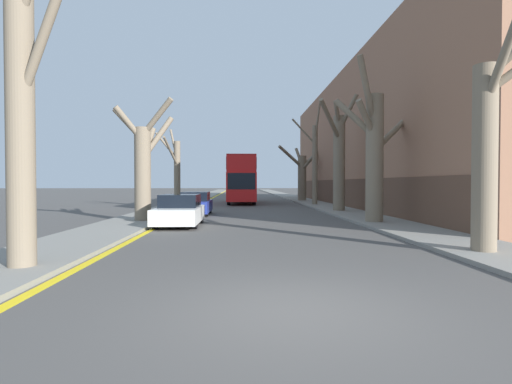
% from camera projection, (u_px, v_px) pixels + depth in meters
% --- Properties ---
extents(ground_plane, '(300.00, 300.00, 0.00)m').
position_uv_depth(ground_plane, '(293.00, 311.00, 5.94)').
color(ground_plane, '#4C4947').
extents(sidewalk_left, '(2.78, 120.00, 0.12)m').
position_uv_depth(sidewalk_left, '(203.00, 196.00, 55.66)').
color(sidewalk_left, gray).
rests_on(sidewalk_left, ground).
extents(sidewalk_right, '(2.78, 120.00, 0.12)m').
position_uv_depth(sidewalk_right, '(289.00, 196.00, 56.12)').
color(sidewalk_right, gray).
rests_on(sidewalk_right, ground).
extents(building_facade_right, '(10.08, 42.15, 11.06)m').
position_uv_depth(building_facade_right, '(396.00, 141.00, 33.74)').
color(building_facade_right, '#93664C').
rests_on(building_facade_right, ground).
extents(kerb_line_stripe, '(0.24, 120.00, 0.01)m').
position_uv_depth(kerb_line_stripe, '(215.00, 197.00, 55.72)').
color(kerb_line_stripe, yellow).
rests_on(kerb_line_stripe, ground).
extents(street_tree_left_0, '(1.96, 1.30, 8.65)m').
position_uv_depth(street_tree_left_0, '(24.00, 102.00, 8.52)').
color(street_tree_left_0, '#7A6B56').
rests_on(street_tree_left_0, ground).
extents(street_tree_left_1, '(3.13, 2.02, 5.97)m').
position_uv_depth(street_tree_left_1, '(143.00, 165.00, 19.36)').
color(street_tree_left_1, '#7A6B56').
rests_on(street_tree_left_1, ground).
extents(street_tree_left_2, '(1.95, 3.96, 6.18)m').
position_uv_depth(street_tree_left_2, '(176.00, 170.00, 30.50)').
color(street_tree_left_2, '#7A6B56').
rests_on(street_tree_left_2, ground).
extents(street_tree_right_0, '(2.67, 2.55, 7.30)m').
position_uv_depth(street_tree_right_0, '(495.00, 136.00, 10.34)').
color(street_tree_right_0, '#7A6B56').
rests_on(street_tree_right_0, ground).
extents(street_tree_right_1, '(4.32, 3.24, 7.62)m').
position_uv_depth(street_tree_right_1, '(374.00, 151.00, 18.72)').
color(street_tree_right_1, '#7A6B56').
rests_on(street_tree_right_1, ground).
extents(street_tree_right_2, '(2.88, 2.90, 7.61)m').
position_uv_depth(street_tree_right_2, '(339.00, 158.00, 26.23)').
color(street_tree_right_2, '#7A6B56').
rests_on(street_tree_right_2, ground).
extents(street_tree_right_3, '(2.56, 2.63, 8.82)m').
position_uv_depth(street_tree_right_3, '(315.00, 160.00, 34.00)').
color(street_tree_right_3, '#7A6B56').
rests_on(street_tree_right_3, ground).
extents(street_tree_right_4, '(5.38, 3.32, 6.23)m').
position_uv_depth(street_tree_right_4, '(303.00, 173.00, 42.02)').
color(street_tree_right_4, '#7A6B56').
rests_on(street_tree_right_4, ground).
extents(double_decker_bus, '(2.59, 10.43, 4.38)m').
position_uv_depth(double_decker_bus, '(241.00, 177.00, 38.29)').
color(double_decker_bus, red).
rests_on(double_decker_bus, ground).
extents(parked_car_0, '(1.87, 4.25, 1.40)m').
position_uv_depth(parked_car_0, '(180.00, 211.00, 17.97)').
color(parked_car_0, silver).
rests_on(parked_car_0, ground).
extents(parked_car_1, '(1.78, 4.24, 1.38)m').
position_uv_depth(parked_car_1, '(196.00, 204.00, 24.25)').
color(parked_car_1, navy).
rests_on(parked_car_1, ground).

